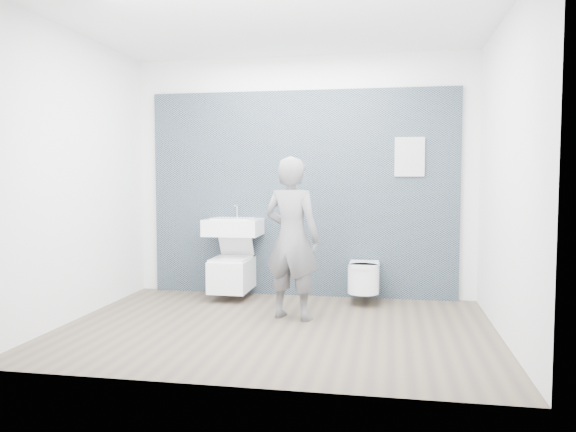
% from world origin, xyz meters
% --- Properties ---
extents(ground, '(4.00, 4.00, 0.00)m').
position_xyz_m(ground, '(0.00, 0.00, 0.00)').
color(ground, brown).
rests_on(ground, ground).
extents(room_shell, '(4.00, 4.00, 4.00)m').
position_xyz_m(room_shell, '(0.00, 0.00, 1.74)').
color(room_shell, silver).
rests_on(room_shell, ground).
extents(tile_wall, '(3.60, 0.06, 2.40)m').
position_xyz_m(tile_wall, '(0.00, 1.47, 0.00)').
color(tile_wall, black).
rests_on(tile_wall, ground).
extents(washbasin, '(0.63, 0.47, 0.47)m').
position_xyz_m(washbasin, '(-0.75, 1.20, 0.83)').
color(washbasin, white).
rests_on(washbasin, ground).
extents(toilet_square, '(0.42, 0.61, 0.78)m').
position_xyz_m(toilet_square, '(-0.75, 1.14, 0.30)').
color(toilet_square, white).
rests_on(toilet_square, ground).
extents(toilet_rounded, '(0.34, 0.58, 0.31)m').
position_xyz_m(toilet_rounded, '(0.75, 1.15, 0.29)').
color(toilet_rounded, white).
rests_on(toilet_rounded, ground).
extents(info_placard, '(0.33, 0.03, 0.44)m').
position_xyz_m(info_placard, '(1.24, 1.43, 0.00)').
color(info_placard, white).
rests_on(info_placard, ground).
extents(visitor, '(0.67, 0.53, 1.60)m').
position_xyz_m(visitor, '(0.08, 0.36, 0.80)').
color(visitor, slate).
rests_on(visitor, ground).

